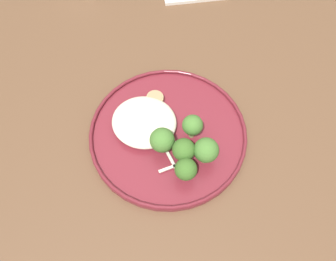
{
  "coord_description": "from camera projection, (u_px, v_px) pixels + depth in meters",
  "views": [
    {
      "loc": [
        0.09,
        -0.32,
        1.32
      ],
      "look_at": [
        -0.01,
        -0.02,
        0.76
      ],
      "focal_mm": 37.71,
      "sensor_mm": 36.0,
      "label": 1
    }
  ],
  "objects": [
    {
      "name": "seared_scallop_right_edge",
      "position": [
        155.0,
        99.0,
        0.67
      ],
      "size": [
        0.03,
        0.03,
        0.02
      ],
      "color": "#E5C689",
      "rests_on": "dinner_plate"
    },
    {
      "name": "dinner_plate",
      "position": [
        168.0,
        134.0,
        0.65
      ],
      "size": [
        0.29,
        0.29,
        0.02
      ],
      "color": "maroon",
      "rests_on": "wooden_dining_table"
    },
    {
      "name": "broccoli_floret_front_edge",
      "position": [
        186.0,
        169.0,
        0.58
      ],
      "size": [
        0.04,
        0.04,
        0.05
      ],
      "color": "#7A994C",
      "rests_on": "dinner_plate"
    },
    {
      "name": "broccoli_floret_rear_charred",
      "position": [
        206.0,
        150.0,
        0.59
      ],
      "size": [
        0.04,
        0.04,
        0.06
      ],
      "color": "#89A356",
      "rests_on": "dinner_plate"
    },
    {
      "name": "onion_sliver_curled_piece",
      "position": [
        177.0,
        143.0,
        0.63
      ],
      "size": [
        0.05,
        0.01,
        0.0
      ],
      "primitive_type": "cube",
      "rotation": [
        0.0,
        0.0,
        3.13
      ],
      "color": "silver",
      "rests_on": "dinner_plate"
    },
    {
      "name": "noodle_bed",
      "position": [
        144.0,
        122.0,
        0.64
      ],
      "size": [
        0.12,
        0.11,
        0.03
      ],
      "color": "beige",
      "rests_on": "dinner_plate"
    },
    {
      "name": "ground",
      "position": [
        173.0,
        226.0,
        1.31
      ],
      "size": [
        6.0,
        6.0,
        0.0
      ],
      "primitive_type": "plane",
      "color": "#665B51"
    },
    {
      "name": "seared_scallop_front_small",
      "position": [
        153.0,
        122.0,
        0.65
      ],
      "size": [
        0.03,
        0.03,
        0.01
      ],
      "color": "#DBB77A",
      "rests_on": "dinner_plate"
    },
    {
      "name": "wooden_dining_table",
      "position": [
        177.0,
        147.0,
        0.74
      ],
      "size": [
        1.4,
        1.0,
        0.74
      ],
      "color": "brown",
      "rests_on": "ground"
    },
    {
      "name": "onion_sliver_long_sliver",
      "position": [
        169.0,
        155.0,
        0.62
      ],
      "size": [
        0.04,
        0.04,
        0.0
      ],
      "primitive_type": "cube",
      "rotation": [
        0.0,
        0.0,
        5.5
      ],
      "color": "silver",
      "rests_on": "dinner_plate"
    },
    {
      "name": "seared_scallop_tiny_bay",
      "position": [
        149.0,
        133.0,
        0.64
      ],
      "size": [
        0.03,
        0.03,
        0.01
      ],
      "color": "beige",
      "rests_on": "dinner_plate"
    },
    {
      "name": "seared_scallop_rear_pale",
      "position": [
        129.0,
        112.0,
        0.66
      ],
      "size": [
        0.02,
        0.02,
        0.01
      ],
      "color": "#E5C689",
      "rests_on": "dinner_plate"
    },
    {
      "name": "onion_sliver_short_strip",
      "position": [
        174.0,
        166.0,
        0.61
      ],
      "size": [
        0.05,
        0.04,
        0.0
      ],
      "primitive_type": "cube",
      "rotation": [
        0.0,
        0.0,
        3.86
      ],
      "color": "silver",
      "rests_on": "dinner_plate"
    },
    {
      "name": "broccoli_floret_center_pile",
      "position": [
        193.0,
        125.0,
        0.62
      ],
      "size": [
        0.04,
        0.04,
        0.06
      ],
      "color": "#89A356",
      "rests_on": "dinner_plate"
    },
    {
      "name": "broccoli_floret_right_tilted",
      "position": [
        184.0,
        150.0,
        0.59
      ],
      "size": [
        0.04,
        0.04,
        0.06
      ],
      "color": "#89A356",
      "rests_on": "dinner_plate"
    },
    {
      "name": "broccoli_floret_beside_noodles",
      "position": [
        162.0,
        140.0,
        0.61
      ],
      "size": [
        0.04,
        0.04,
        0.05
      ],
      "color": "#7A994C",
      "rests_on": "dinner_plate"
    }
  ]
}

